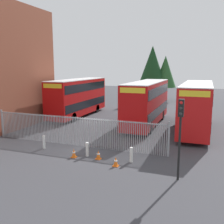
{
  "coord_description": "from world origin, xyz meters",
  "views": [
    {
      "loc": [
        7.66,
        -16.56,
        5.9
      ],
      "look_at": [
        0.0,
        4.0,
        2.0
      ],
      "focal_mm": 41.09,
      "sensor_mm": 36.0,
      "label": 1
    }
  ],
  "objects_px": {
    "double_decker_bus_behind_fence_left": "(197,105)",
    "bollard_near_right": "(131,155)",
    "double_decker_bus_behind_fence_right": "(78,96)",
    "traffic_cone_near_kerb": "(98,155)",
    "traffic_cone_by_gate": "(116,162)",
    "traffic_cone_mid_forecourt": "(74,153)",
    "traffic_light_kerbside": "(180,125)",
    "double_decker_bus_near_gate": "(147,101)",
    "bollard_center_front": "(87,149)",
    "bollard_near_left": "(44,142)"
  },
  "relations": [
    {
      "from": "double_decker_bus_behind_fence_left",
      "to": "bollard_near_right",
      "type": "distance_m",
      "value": 10.43
    },
    {
      "from": "double_decker_bus_behind_fence_right",
      "to": "traffic_cone_near_kerb",
      "type": "distance_m",
      "value": 15.25
    },
    {
      "from": "double_decker_bus_behind_fence_left",
      "to": "traffic_cone_by_gate",
      "type": "distance_m",
      "value": 11.6
    },
    {
      "from": "traffic_cone_mid_forecourt",
      "to": "traffic_light_kerbside",
      "type": "xyz_separation_m",
      "value": [
        6.8,
        -1.1,
        2.7
      ]
    },
    {
      "from": "double_decker_bus_near_gate",
      "to": "bollard_center_front",
      "type": "distance_m",
      "value": 10.92
    },
    {
      "from": "traffic_cone_mid_forecourt",
      "to": "traffic_light_kerbside",
      "type": "bearing_deg",
      "value": -9.2
    },
    {
      "from": "double_decker_bus_behind_fence_right",
      "to": "bollard_near_right",
      "type": "relative_size",
      "value": 11.38
    },
    {
      "from": "bollard_near_right",
      "to": "traffic_cone_near_kerb",
      "type": "distance_m",
      "value": 2.16
    },
    {
      "from": "double_decker_bus_near_gate",
      "to": "bollard_center_front",
      "type": "bearing_deg",
      "value": -98.44
    },
    {
      "from": "bollard_near_right",
      "to": "traffic_light_kerbside",
      "type": "distance_m",
      "value": 4.25
    },
    {
      "from": "double_decker_bus_behind_fence_right",
      "to": "traffic_light_kerbside",
      "type": "relative_size",
      "value": 2.51
    },
    {
      "from": "traffic_cone_mid_forecourt",
      "to": "traffic_cone_by_gate",
      "type": "bearing_deg",
      "value": -8.67
    },
    {
      "from": "double_decker_bus_behind_fence_left",
      "to": "bollard_near_right",
      "type": "bearing_deg",
      "value": -109.19
    },
    {
      "from": "double_decker_bus_behind_fence_right",
      "to": "bollard_near_left",
      "type": "relative_size",
      "value": 11.38
    },
    {
      "from": "double_decker_bus_behind_fence_left",
      "to": "bollard_near_left",
      "type": "distance_m",
      "value": 13.85
    },
    {
      "from": "double_decker_bus_behind_fence_right",
      "to": "double_decker_bus_near_gate",
      "type": "bearing_deg",
      "value": -12.02
    },
    {
      "from": "double_decker_bus_behind_fence_left",
      "to": "bollard_near_right",
      "type": "xyz_separation_m",
      "value": [
        -3.37,
        -9.68,
        -1.95
      ]
    },
    {
      "from": "traffic_light_kerbside",
      "to": "bollard_near_right",
      "type": "bearing_deg",
      "value": 151.99
    },
    {
      "from": "bollard_center_front",
      "to": "traffic_cone_mid_forecourt",
      "type": "relative_size",
      "value": 1.61
    },
    {
      "from": "traffic_cone_mid_forecourt",
      "to": "traffic_light_kerbside",
      "type": "height_order",
      "value": "traffic_light_kerbside"
    },
    {
      "from": "traffic_light_kerbside",
      "to": "bollard_near_left",
      "type": "bearing_deg",
      "value": 168.42
    },
    {
      "from": "bollard_near_left",
      "to": "bollard_center_front",
      "type": "height_order",
      "value": "same"
    },
    {
      "from": "bollard_near_left",
      "to": "bollard_center_front",
      "type": "relative_size",
      "value": 1.0
    },
    {
      "from": "double_decker_bus_behind_fence_right",
      "to": "bollard_near_left",
      "type": "height_order",
      "value": "double_decker_bus_behind_fence_right"
    },
    {
      "from": "bollard_center_front",
      "to": "traffic_cone_near_kerb",
      "type": "height_order",
      "value": "bollard_center_front"
    },
    {
      "from": "traffic_cone_mid_forecourt",
      "to": "traffic_cone_near_kerb",
      "type": "relative_size",
      "value": 1.0
    },
    {
      "from": "traffic_cone_near_kerb",
      "to": "traffic_light_kerbside",
      "type": "distance_m",
      "value": 5.99
    },
    {
      "from": "bollard_near_left",
      "to": "traffic_cone_near_kerb",
      "type": "bearing_deg",
      "value": -7.67
    },
    {
      "from": "bollard_near_left",
      "to": "traffic_cone_near_kerb",
      "type": "distance_m",
      "value": 4.62
    },
    {
      "from": "bollard_near_left",
      "to": "traffic_light_kerbside",
      "type": "bearing_deg",
      "value": -11.58
    },
    {
      "from": "double_decker_bus_behind_fence_right",
      "to": "traffic_cone_near_kerb",
      "type": "height_order",
      "value": "double_decker_bus_behind_fence_right"
    },
    {
      "from": "traffic_cone_by_gate",
      "to": "traffic_cone_mid_forecourt",
      "type": "bearing_deg",
      "value": 171.33
    },
    {
      "from": "double_decker_bus_behind_fence_left",
      "to": "bollard_near_right",
      "type": "relative_size",
      "value": 11.38
    },
    {
      "from": "double_decker_bus_behind_fence_right",
      "to": "bollard_center_front",
      "type": "xyz_separation_m",
      "value": [
        7.22,
        -12.5,
        -1.95
      ]
    },
    {
      "from": "traffic_cone_mid_forecourt",
      "to": "traffic_light_kerbside",
      "type": "distance_m",
      "value": 7.4
    },
    {
      "from": "bollard_center_front",
      "to": "traffic_cone_near_kerb",
      "type": "relative_size",
      "value": 1.61
    },
    {
      "from": "double_decker_bus_behind_fence_left",
      "to": "bollard_center_front",
      "type": "distance_m",
      "value": 11.77
    },
    {
      "from": "bollard_near_right",
      "to": "traffic_cone_by_gate",
      "type": "bearing_deg",
      "value": -124.92
    },
    {
      "from": "double_decker_bus_behind_fence_right",
      "to": "traffic_cone_near_kerb",
      "type": "bearing_deg",
      "value": -57.45
    },
    {
      "from": "bollard_near_left",
      "to": "traffic_light_kerbside",
      "type": "height_order",
      "value": "traffic_light_kerbside"
    },
    {
      "from": "traffic_cone_near_kerb",
      "to": "traffic_cone_by_gate",
      "type": "bearing_deg",
      "value": -27.21
    },
    {
      "from": "bollard_center_front",
      "to": "double_decker_bus_behind_fence_left",
      "type": "bearing_deg",
      "value": 56.46
    },
    {
      "from": "double_decker_bus_behind_fence_left",
      "to": "traffic_cone_near_kerb",
      "type": "relative_size",
      "value": 18.32
    },
    {
      "from": "bollard_near_left",
      "to": "traffic_cone_mid_forecourt",
      "type": "relative_size",
      "value": 1.61
    },
    {
      "from": "double_decker_bus_near_gate",
      "to": "bollard_near_left",
      "type": "relative_size",
      "value": 11.38
    },
    {
      "from": "double_decker_bus_behind_fence_left",
      "to": "traffic_light_kerbside",
      "type": "relative_size",
      "value": 2.51
    },
    {
      "from": "double_decker_bus_near_gate",
      "to": "bollard_near_left",
      "type": "bearing_deg",
      "value": -117.12
    },
    {
      "from": "bollard_center_front",
      "to": "traffic_cone_mid_forecourt",
      "type": "height_order",
      "value": "bollard_center_front"
    },
    {
      "from": "traffic_cone_by_gate",
      "to": "traffic_light_kerbside",
      "type": "bearing_deg",
      "value": -9.63
    },
    {
      "from": "double_decker_bus_near_gate",
      "to": "double_decker_bus_behind_fence_left",
      "type": "distance_m",
      "value": 4.93
    }
  ]
}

